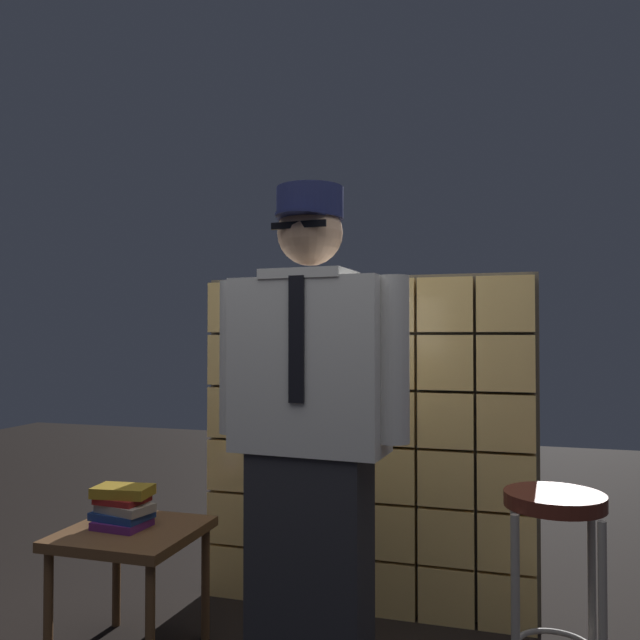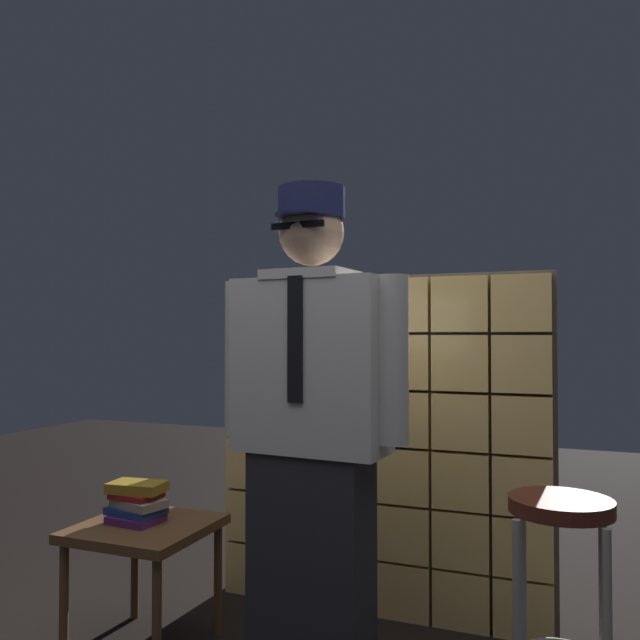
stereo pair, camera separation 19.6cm
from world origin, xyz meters
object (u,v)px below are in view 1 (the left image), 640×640
at_px(standing_person, 310,431).
at_px(side_table, 132,545).
at_px(bar_stool, 555,549).
at_px(book_stack, 123,507).

bearing_deg(standing_person, side_table, 178.15).
bearing_deg(side_table, standing_person, -6.33).
xyz_separation_m(standing_person, bar_stool, (0.84, 0.16, -0.39)).
xyz_separation_m(bar_stool, book_stack, (-1.67, -0.06, 0.03)).
distance_m(standing_person, side_table, 0.94).
xyz_separation_m(bar_stool, side_table, (-1.62, -0.07, -0.12)).
relative_size(standing_person, side_table, 3.53).
bearing_deg(bar_stool, standing_person, -169.42).
relative_size(standing_person, book_stack, 7.03).
distance_m(bar_stool, side_table, 1.63).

